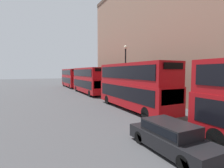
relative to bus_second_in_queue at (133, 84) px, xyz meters
The scene contains 6 objects.
bus_second_in_queue is the anchor object (origin of this frame).
bus_third_in_queue 13.79m from the bus_second_in_queue, 90.00° to the left, with size 2.59×11.04×4.32m.
bus_trailing 26.89m from the bus_second_in_queue, 90.00° to the left, with size 2.59×10.44×4.28m.
car_hatchback 9.32m from the bus_second_in_queue, 111.81° to the right, with size 1.75×4.46×1.37m.
street_lamp 5.53m from the bus_second_in_queue, 68.32° to the left, with size 0.44×0.44×6.99m.
pedestrian 11.90m from the bus_second_in_queue, 77.12° to the left, with size 0.36×0.36×1.67m.
Camera 1 is at (-7.70, 3.37, 3.72)m, focal length 28.00 mm.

